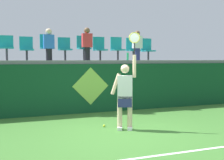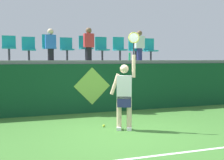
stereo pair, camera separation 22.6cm
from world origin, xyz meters
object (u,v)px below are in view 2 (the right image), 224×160
object	(u,v)px
stadium_chair_4	(85,46)
spectator_0	(89,43)
water_bottle	(130,56)
stadium_chair_8	(150,48)
tennis_player	(124,94)
spectator_2	(51,44)
tennis_ball	(104,126)
stadium_chair_3	(67,48)
stadium_chair_6	(119,48)
stadium_chair_0	(9,46)
spectator_1	(139,45)
stadium_chair_2	(49,46)
stadium_chair_5	(102,48)
stadium_chair_1	(29,48)
stadium_chair_7	(135,48)

from	to	relation	value
stadium_chair_4	spectator_0	distance (m)	0.48
water_bottle	stadium_chair_8	size ratio (longest dim) A/B	0.32
tennis_player	spectator_2	distance (m)	3.56
water_bottle	stadium_chair_8	world-z (taller)	stadium_chair_8
tennis_ball	tennis_player	bearing A→B (deg)	-49.83
stadium_chair_3	stadium_chair_6	distance (m)	1.99
tennis_player	stadium_chair_3	bearing A→B (deg)	104.06
water_bottle	stadium_chair_0	size ratio (longest dim) A/B	0.33
tennis_player	spectator_1	xyz separation A→B (m)	(1.78, 2.98, 1.41)
water_bottle	stadium_chair_2	world-z (taller)	stadium_chair_2
tennis_ball	stadium_chair_0	world-z (taller)	stadium_chair_0
stadium_chair_3	stadium_chair_4	bearing A→B (deg)	0.18
stadium_chair_3	stadium_chair_4	size ratio (longest dim) A/B	0.91
stadium_chair_2	stadium_chair_5	world-z (taller)	stadium_chair_2
spectator_1	tennis_player	bearing A→B (deg)	-120.85
tennis_player	stadium_chair_5	world-z (taller)	stadium_chair_5
stadium_chair_1	spectator_1	bearing A→B (deg)	-6.00
stadium_chair_0	stadium_chair_1	bearing A→B (deg)	0.42
stadium_chair_2	stadium_chair_5	size ratio (longest dim) A/B	1.04
stadium_chair_0	spectator_2	bearing A→B (deg)	-19.18
stadium_chair_7	spectator_2	size ratio (longest dim) A/B	0.82
stadium_chair_5	stadium_chair_6	bearing A→B (deg)	0.02
stadium_chair_7	water_bottle	bearing A→B (deg)	-127.53
tennis_player	spectator_0	distance (m)	3.26
water_bottle	stadium_chair_4	world-z (taller)	stadium_chair_4
stadium_chair_6	spectator_2	world-z (taller)	spectator_2
spectator_0	water_bottle	bearing A→B (deg)	-6.17
stadium_chair_3	stadium_chair_8	xyz separation A→B (m)	(3.27, 0.01, 0.01)
tennis_player	stadium_chair_4	bearing A→B (deg)	92.82
water_bottle	stadium_chair_2	distance (m)	2.86
spectator_0	spectator_1	xyz separation A→B (m)	(1.95, 0.06, -0.02)
stadium_chair_0	spectator_1	size ratio (longest dim) A/B	0.76
water_bottle	stadium_chair_0	world-z (taller)	stadium_chair_0
spectator_2	stadium_chair_1	bearing A→B (deg)	145.83
stadium_chair_5	stadium_chair_6	distance (m)	0.70
stadium_chair_5	spectator_2	size ratio (longest dim) A/B	0.82
stadium_chair_0	stadium_chair_6	size ratio (longest dim) A/B	0.95
spectator_2	spectator_1	bearing A→B (deg)	0.82
water_bottle	stadium_chair_0	xyz separation A→B (m)	(-4.07, 0.62, 0.33)
spectator_0	spectator_2	world-z (taller)	spectator_0
stadium_chair_2	stadium_chair_7	size ratio (longest dim) A/B	1.05
stadium_chair_2	spectator_1	bearing A→B (deg)	-7.27
stadium_chair_6	spectator_2	distance (m)	2.65
stadium_chair_2	spectator_1	xyz separation A→B (m)	(3.25, -0.41, 0.07)
stadium_chair_8	stadium_chair_7	bearing A→B (deg)	-179.90
stadium_chair_5	water_bottle	bearing A→B (deg)	-36.56
stadium_chair_5	stadium_chair_7	size ratio (longest dim) A/B	1.00
stadium_chair_0	stadium_chair_6	xyz separation A→B (m)	(3.92, 0.01, 0.00)
stadium_chair_3	stadium_chair_7	bearing A→B (deg)	0.11
stadium_chair_7	spectator_1	size ratio (longest dim) A/B	0.79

